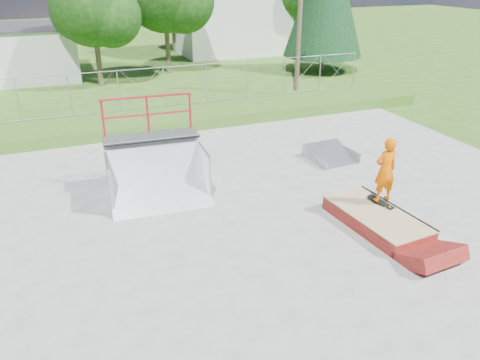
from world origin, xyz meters
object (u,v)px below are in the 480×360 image
object	(u,v)px
quarter_pipe	(156,154)
skater	(385,173)
grind_box	(376,220)
flat_bank_ramp	(331,155)

from	to	relation	value
quarter_pipe	skater	size ratio (longest dim) A/B	1.59
grind_box	quarter_pipe	xyz separation A→B (m)	(-4.98, 3.83, 1.20)
grind_box	flat_bank_ramp	xyz separation A→B (m)	(1.40, 4.47, 0.01)
grind_box	quarter_pipe	size ratio (longest dim) A/B	1.06
quarter_pipe	flat_bank_ramp	xyz separation A→B (m)	(6.37, 0.64, -1.19)
grind_box	quarter_pipe	bearing A→B (deg)	137.76
grind_box	flat_bank_ramp	world-z (taller)	flat_bank_ramp
grind_box	flat_bank_ramp	size ratio (longest dim) A/B	1.92
quarter_pipe	skater	distance (m)	6.39
quarter_pipe	skater	xyz separation A→B (m)	(5.37, -3.46, -0.05)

